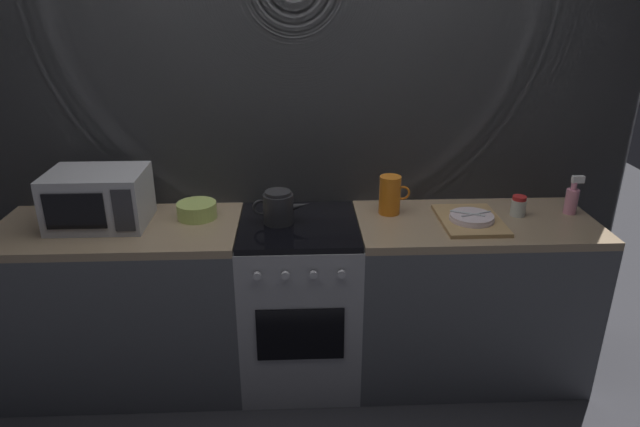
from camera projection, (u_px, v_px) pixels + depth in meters
The scene contains 12 objects.
ground_plane at pixel (301, 371), 3.13m from camera, with size 8.00×8.00×0.00m, color #2D2D33.
back_wall at pixel (297, 147), 2.97m from camera, with size 3.60×0.05×2.40m.
counter_left at pixel (127, 305), 2.92m from camera, with size 1.20×0.60×0.90m.
stove_unit at pixel (300, 302), 2.95m from camera, with size 0.60×0.63×0.90m.
counter_right at pixel (468, 297), 2.99m from camera, with size 1.20×0.60×0.90m.
microwave at pixel (99, 198), 2.73m from camera, with size 0.46×0.35×0.27m.
kettle at pixel (279, 207), 2.76m from camera, with size 0.28×0.15×0.17m.
mixing_bowl at pixel (197, 210), 2.84m from camera, with size 0.20×0.20×0.08m, color #B7D166.
pitcher at pixel (390, 195), 2.87m from camera, with size 0.16×0.11×0.20m.
dish_pile at pixel (471, 219), 2.78m from camera, with size 0.30×0.40×0.06m.
spice_jar at pixel (518, 206), 2.86m from camera, with size 0.08×0.08×0.10m.
spray_bottle at pixel (572, 199), 2.88m from camera, with size 0.08×0.06×0.20m.
Camera 1 is at (-0.01, -2.56, 2.00)m, focal length 31.43 mm.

